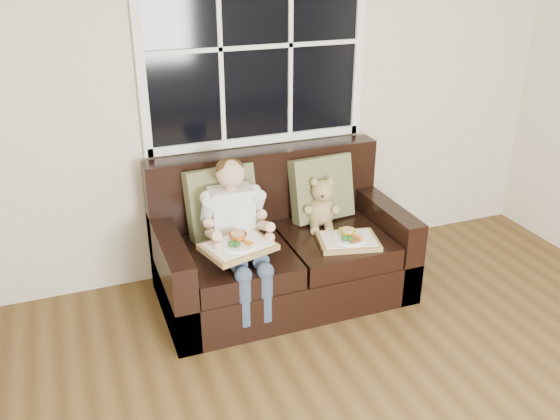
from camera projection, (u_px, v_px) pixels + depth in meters
name	position (u px, v px, depth m)	size (l,w,h in m)	color
room_walls	(531.00, 177.00, 1.96)	(4.52, 5.02, 2.71)	beige
window_back	(255.00, 47.00, 4.00)	(1.62, 0.04, 1.37)	black
loveseat	(280.00, 252.00, 4.16)	(1.70, 0.92, 0.96)	black
pillow_left	(222.00, 202.00, 4.02)	(0.50, 0.27, 0.49)	#686D43
pillow_right	(322.00, 188.00, 4.26)	(0.48, 0.25, 0.47)	#686D43
child	(236.00, 222.00, 3.80)	(0.41, 0.60, 0.93)	silver
teddy_bear	(322.00, 206.00, 4.18)	(0.26, 0.31, 0.37)	tan
tray_left	(238.00, 245.00, 3.69)	(0.49, 0.42, 0.10)	#9F7E47
tray_right	(348.00, 240.00, 3.97)	(0.45, 0.38, 0.09)	#9F7E47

